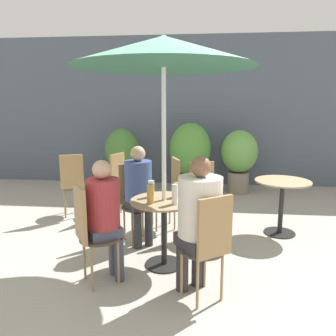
% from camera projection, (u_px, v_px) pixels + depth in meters
% --- Properties ---
extents(ground_plane, '(20.00, 20.00, 0.00)m').
position_uv_depth(ground_plane, '(170.00, 276.00, 3.20)').
color(ground_plane, '#9E998E').
extents(storefront_wall, '(10.00, 0.06, 3.00)m').
position_uv_depth(storefront_wall, '(188.00, 112.00, 6.69)').
color(storefront_wall, '#4C5666').
rests_on(storefront_wall, ground_plane).
extents(cafe_table_near, '(0.68, 0.68, 0.70)m').
position_uv_depth(cafe_table_near, '(164.00, 217.00, 3.32)').
color(cafe_table_near, black).
rests_on(cafe_table_near, ground_plane).
extents(cafe_table_far, '(0.69, 0.69, 0.70)m').
position_uv_depth(cafe_table_far, '(282.00, 194.00, 4.16)').
color(cafe_table_far, black).
rests_on(cafe_table_far, ground_plane).
extents(bistro_chair_0, '(0.43, 0.44, 0.95)m').
position_uv_depth(bistro_chair_0, '(134.00, 196.00, 3.97)').
color(bistro_chair_0, '#42382D').
rests_on(bistro_chair_0, ground_plane).
extents(bistro_chair_1, '(0.44, 0.43, 0.95)m').
position_uv_depth(bistro_chair_1, '(89.00, 227.00, 2.95)').
color(bistro_chair_1, '#42382D').
rests_on(bistro_chair_1, ground_plane).
extents(bistro_chair_2, '(0.43, 0.44, 0.95)m').
position_uv_depth(bistro_chair_2, '(209.00, 241.00, 2.66)').
color(bistro_chair_2, '#42382D').
rests_on(bistro_chair_2, ground_plane).
extents(bistro_chair_3, '(0.42, 0.43, 0.95)m').
position_uv_depth(bistro_chair_3, '(204.00, 194.00, 4.06)').
color(bistro_chair_3, '#42382D').
rests_on(bistro_chair_3, ground_plane).
extents(bistro_chair_4, '(0.42, 0.41, 0.95)m').
position_uv_depth(bistro_chair_4, '(170.00, 187.00, 4.38)').
color(bistro_chair_4, '#42382D').
rests_on(bistro_chair_4, ground_plane).
extents(bistro_chair_5, '(0.41, 0.42, 0.95)m').
position_uv_depth(bistro_chair_5, '(72.00, 180.00, 4.79)').
color(bistro_chair_5, '#42382D').
rests_on(bistro_chair_5, ground_plane).
extents(bistro_chair_6, '(0.42, 0.41, 0.95)m').
position_uv_depth(bistro_chair_6, '(114.00, 179.00, 4.87)').
color(bistro_chair_6, '#42382D').
rests_on(bistro_chair_6, ground_plane).
extents(seated_person_0, '(0.39, 0.40, 1.18)m').
position_uv_depth(seated_person_0, '(139.00, 187.00, 3.82)').
color(seated_person_0, '#2D2D33').
rests_on(seated_person_0, ground_plane).
extents(seated_person_1, '(0.38, 0.37, 1.16)m').
position_uv_depth(seated_person_1, '(105.00, 210.00, 2.99)').
color(seated_person_1, '#42475B').
rests_on(seated_person_1, ground_plane).
extents(seated_person_2, '(0.46, 0.47, 1.23)m').
position_uv_depth(seated_person_2, '(199.00, 216.00, 2.75)').
color(seated_person_2, '#2D2D33').
rests_on(seated_person_2, ground_plane).
extents(beer_glass_0, '(0.07, 0.07, 0.19)m').
position_uv_depth(beer_glass_0, '(150.00, 194.00, 3.15)').
color(beer_glass_0, '#B28433').
rests_on(beer_glass_0, cafe_table_near).
extents(beer_glass_1, '(0.06, 0.06, 0.20)m').
position_uv_depth(beer_glass_1, '(175.00, 194.00, 3.13)').
color(beer_glass_1, silver).
rests_on(beer_glass_1, cafe_table_near).
extents(beer_glass_2, '(0.07, 0.07, 0.15)m').
position_uv_depth(beer_glass_2, '(177.00, 190.00, 3.38)').
color(beer_glass_2, '#B28433').
rests_on(beer_glass_2, cafe_table_near).
extents(beer_glass_3, '(0.06, 0.06, 0.17)m').
position_uv_depth(beer_glass_3, '(151.00, 189.00, 3.39)').
color(beer_glass_3, silver).
rests_on(beer_glass_3, cafe_table_near).
extents(potted_plant_0, '(0.65, 0.65, 1.19)m').
position_uv_depth(potted_plant_0, '(122.00, 156.00, 6.38)').
color(potted_plant_0, '#93664C').
rests_on(potted_plant_0, ground_plane).
extents(potted_plant_1, '(0.78, 0.78, 1.31)m').
position_uv_depth(potted_plant_1, '(190.00, 153.00, 6.19)').
color(potted_plant_1, '#93664C').
rests_on(potted_plant_1, ground_plane).
extents(potted_plant_2, '(0.67, 0.67, 1.19)m').
position_uv_depth(potted_plant_2, '(239.00, 156.00, 6.11)').
color(potted_plant_2, slate).
rests_on(potted_plant_2, ground_plane).
extents(umbrella, '(1.74, 1.74, 2.27)m').
position_uv_depth(umbrella, '(164.00, 52.00, 3.02)').
color(umbrella, silver).
rests_on(umbrella, ground_plane).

